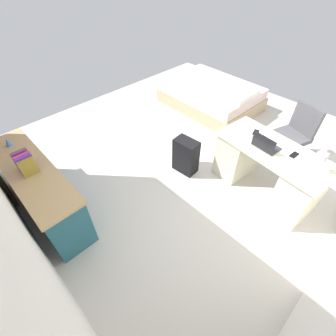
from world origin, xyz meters
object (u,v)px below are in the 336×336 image
object	(u,v)px
office_chair	(292,138)
credenza	(40,190)
desk	(267,169)
laptop	(265,145)
figurine_small	(8,142)
cell_phone_by_mouse	(256,132)
cell_phone_near_laptop	(294,155)
suitcase_black	(186,156)
bed	(211,95)
computer_mouse	(250,136)
desk_lamp	(324,155)

from	to	relation	value
office_chair	credenza	world-z (taller)	office_chair
desk	laptop	bearing A→B (deg)	37.37
credenza	figurine_small	size ratio (longest dim) A/B	16.36
laptop	figurine_small	world-z (taller)	laptop
office_chair	credenza	size ratio (longest dim) A/B	0.52
credenza	figurine_small	distance (m)	0.73
figurine_small	office_chair	bearing A→B (deg)	-125.64
desk	office_chair	size ratio (longest dim) A/B	1.60
credenza	cell_phone_by_mouse	size ratio (longest dim) A/B	13.24
cell_phone_near_laptop	cell_phone_by_mouse	size ratio (longest dim) A/B	1.00
credenza	cell_phone_by_mouse	distance (m)	2.92
desk	laptop	world-z (taller)	laptop
suitcase_black	cell_phone_near_laptop	size ratio (longest dim) A/B	4.14
cell_phone_near_laptop	credenza	bearing A→B (deg)	54.49
bed	suitcase_black	size ratio (longest dim) A/B	3.44
computer_mouse	cell_phone_by_mouse	size ratio (longest dim) A/B	0.74
credenza	suitcase_black	bearing A→B (deg)	-112.35
credenza	bed	bearing A→B (deg)	-86.75
suitcase_black	desk_lamp	bearing A→B (deg)	-169.45
suitcase_black	cell_phone_near_laptop	bearing A→B (deg)	-161.42
cell_phone_by_mouse	figurine_small	distance (m)	3.24
credenza	bed	distance (m)	3.75
credenza	bed	xyz separation A→B (m)	(0.21, -3.74, -0.13)
bed	office_chair	bearing A→B (deg)	166.00
desk	figurine_small	size ratio (longest dim) A/B	13.68
cell_phone_near_laptop	desk_lamp	world-z (taller)	desk_lamp
bed	suitcase_black	bearing A→B (deg)	117.87
bed	cell_phone_near_laptop	xyz separation A→B (m)	(-2.25, 1.31, 0.51)
desk	computer_mouse	distance (m)	0.52
office_chair	computer_mouse	size ratio (longest dim) A/B	9.40
desk	credenza	distance (m)	2.98
computer_mouse	figurine_small	xyz separation A→B (m)	(2.05, 2.36, 0.04)
credenza	cell_phone_near_laptop	xyz separation A→B (m)	(-2.04, -2.43, 0.38)
computer_mouse	office_chair	bearing A→B (deg)	-101.09
desk	laptop	xyz separation A→B (m)	(0.10, 0.08, 0.41)
desk	desk_lamp	xyz separation A→B (m)	(-0.51, 0.06, 0.61)
laptop	cell_phone_by_mouse	xyz separation A→B (m)	(0.25, -0.22, -0.04)
office_chair	credenza	bearing A→B (deg)	61.87
bed	cell_phone_by_mouse	size ratio (longest dim) A/B	14.22
office_chair	cell_phone_by_mouse	xyz separation A→B (m)	(0.28, 0.75, 0.34)
figurine_small	desk_lamp	bearing A→B (deg)	-141.65
desk	computer_mouse	size ratio (longest dim) A/B	15.05
bed	computer_mouse	xyz separation A→B (m)	(-1.67, 1.38, 0.52)
bed	figurine_small	world-z (taller)	figurine_small
bed	figurine_small	distance (m)	3.80
desk	cell_phone_by_mouse	xyz separation A→B (m)	(0.36, -0.14, 0.36)
bed	cell_phone_by_mouse	bearing A→B (deg)	143.52
office_chair	cell_phone_near_laptop	size ratio (longest dim) A/B	6.91
office_chair	cell_phone_near_laptop	distance (m)	0.94
laptop	computer_mouse	bearing A→B (deg)	-15.43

